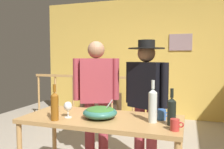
{
  "coord_description": "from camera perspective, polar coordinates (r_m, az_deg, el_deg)",
  "views": [
    {
      "loc": [
        0.73,
        -2.69,
        1.39
      ],
      "look_at": [
        -0.09,
        -0.24,
        1.2
      ],
      "focal_mm": 37.03,
      "sensor_mm": 36.0,
      "label": 1
    }
  ],
  "objects": [
    {
      "name": "flat_screen_tv",
      "position": [
        5.4,
        -2.89,
        -2.09
      ],
      "size": [
        0.58,
        0.12,
        0.42
      ],
      "color": "black",
      "rests_on": "tv_console"
    },
    {
      "name": "wine_bottle_clear",
      "position": [
        2.17,
        10.02,
        -7.4
      ],
      "size": [
        0.08,
        0.08,
        0.39
      ],
      "color": "silver",
      "rests_on": "serving_table"
    },
    {
      "name": "back_wall",
      "position": [
        5.43,
        10.79,
        4.02
      ],
      "size": [
        5.57,
        0.1,
        2.74
      ],
      "primitive_type": "cube",
      "color": "gold",
      "rests_on": "ground_plane"
    },
    {
      "name": "person_standing_right",
      "position": [
        2.86,
        8.38,
        -4.66
      ],
      "size": [
        0.55,
        0.44,
        1.6
      ],
      "rotation": [
        0.0,
        0.0,
        2.73
      ],
      "color": "#9E3842",
      "rests_on": "ground_plane"
    },
    {
      "name": "mug_red",
      "position": [
        2.0,
        15.3,
        -11.9
      ],
      "size": [
        0.11,
        0.07,
        0.1
      ],
      "color": "#B7332D",
      "rests_on": "serving_table"
    },
    {
      "name": "serving_table",
      "position": [
        2.37,
        -2.59,
        -12.32
      ],
      "size": [
        1.58,
        0.7,
        0.79
      ],
      "color": "#B2844C",
      "rests_on": "ground_plane"
    },
    {
      "name": "framed_picture",
      "position": [
        5.33,
        16.59,
        7.65
      ],
      "size": [
        0.48,
        0.03,
        0.36
      ],
      "primitive_type": "cube",
      "color": "gray"
    },
    {
      "name": "salad_bowl",
      "position": [
        2.3,
        -2.97,
        -9.21
      ],
      "size": [
        0.34,
        0.34,
        0.19
      ],
      "color": "#337060",
      "rests_on": "serving_table"
    },
    {
      "name": "wine_bottle_dark",
      "position": [
        2.12,
        14.5,
        -8.64
      ],
      "size": [
        0.08,
        0.08,
        0.33
      ],
      "color": "black",
      "rests_on": "serving_table"
    },
    {
      "name": "mug_blue",
      "position": [
        2.3,
        12.2,
        -9.64
      ],
      "size": [
        0.12,
        0.08,
        0.1
      ],
      "color": "#3866B2",
      "rests_on": "serving_table"
    },
    {
      "name": "tv_console",
      "position": [
        5.51,
        -2.74,
        -7.43
      ],
      "size": [
        0.9,
        0.4,
        0.54
      ],
      "primitive_type": "cube",
      "color": "#38281E",
      "rests_on": "ground_plane"
    },
    {
      "name": "stair_railing",
      "position": [
        4.76,
        -0.24,
        -4.77
      ],
      "size": [
        2.75,
        0.1,
        1.06
      ],
      "color": "#B2844C",
      "rests_on": "ground_plane"
    },
    {
      "name": "wine_bottle_amber",
      "position": [
        2.28,
        -13.97,
        -7.46
      ],
      "size": [
        0.07,
        0.07,
        0.35
      ],
      "color": "brown",
      "rests_on": "serving_table"
    },
    {
      "name": "person_standing_left",
      "position": [
        3.04,
        -3.89,
        -4.14
      ],
      "size": [
        0.56,
        0.37,
        1.6
      ],
      "rotation": [
        0.0,
        0.0,
        3.55
      ],
      "color": "#9E3842",
      "rests_on": "ground_plane"
    },
    {
      "name": "wine_glass",
      "position": [
        2.36,
        -10.83,
        -7.83
      ],
      "size": [
        0.08,
        0.08,
        0.16
      ],
      "color": "silver",
      "rests_on": "serving_table"
    }
  ]
}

